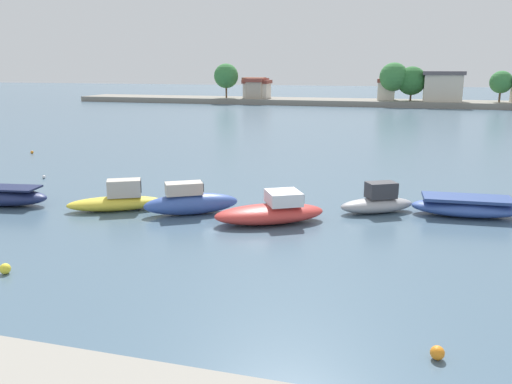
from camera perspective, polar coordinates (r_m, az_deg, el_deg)
name	(u,v)px	position (r m, az deg, el deg)	size (l,w,h in m)	color
moored_boat_2	(1,196)	(32.41, -26.13, -0.41)	(5.66, 2.56, 1.07)	navy
moored_boat_3	(117,200)	(29.05, -14.89, -0.86)	(5.18, 3.60, 1.67)	yellow
moored_boat_4	(190,202)	(27.55, -7.17, -1.07)	(4.99, 3.75, 1.72)	#3856A8
moored_boat_5	(272,212)	(25.84, 1.71, -2.15)	(5.87, 4.56, 1.57)	#C63833
moored_boat_6	(378,202)	(28.40, 13.15, -1.08)	(4.25, 3.24, 1.63)	#9E9EA3
moored_boat_7	(466,207)	(29.16, 22.00, -1.51)	(5.60, 2.44, 1.02)	#3856A8
mooring_buoy_1	(5,269)	(21.86, -25.72, -7.56)	(0.41, 0.41, 0.41)	yellow
mooring_buoy_2	(32,152)	(50.62, -23.27, 4.02)	(0.26, 0.26, 0.26)	orange
mooring_buoy_3	(44,177)	(38.97, -22.16, 1.54)	(0.24, 0.24, 0.24)	white
mooring_buoy_4	(437,353)	(15.24, 19.20, -16.26)	(0.38, 0.38, 0.38)	orange
distant_shoreline	(342,93)	(107.51, 9.41, 10.64)	(102.47, 10.19, 8.29)	gray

